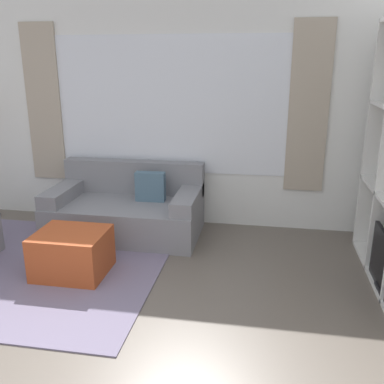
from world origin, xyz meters
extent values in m
cube|color=white|center=(0.00, 3.25, 1.35)|extent=(6.39, 0.07, 2.70)
cube|color=white|center=(0.00, 3.21, 1.45)|extent=(2.85, 0.01, 1.60)
cube|color=#B2A38E|center=(-1.60, 3.19, 1.45)|extent=(0.44, 0.03, 1.90)
cube|color=#B2A38E|center=(1.60, 3.19, 1.45)|extent=(0.44, 0.03, 1.90)
cube|color=slate|center=(-1.04, 1.70, 0.01)|extent=(2.49, 2.29, 0.01)
cube|color=black|center=(2.20, 1.76, 0.29)|extent=(0.04, 0.78, 0.51)
cube|color=black|center=(2.22, 1.76, 0.05)|extent=(0.10, 0.24, 0.03)
cube|color=gray|center=(-0.43, 2.68, 0.20)|extent=(1.72, 0.95, 0.40)
cube|color=gray|center=(-0.43, 3.06, 0.60)|extent=(1.72, 0.18, 0.40)
cube|color=gray|center=(-1.17, 2.68, 0.48)|extent=(0.24, 0.89, 0.16)
cube|color=gray|center=(0.31, 2.68, 0.48)|extent=(0.24, 0.89, 0.16)
cube|color=slate|center=(-0.15, 2.78, 0.57)|extent=(0.34, 0.13, 0.34)
cube|color=#B74C23|center=(-0.62, 1.65, 0.21)|extent=(0.65, 0.56, 0.43)
camera|label=1|loc=(1.14, -1.80, 1.97)|focal=40.00mm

